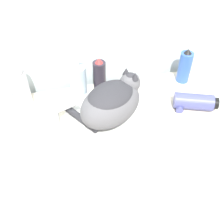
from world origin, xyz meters
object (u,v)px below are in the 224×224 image
cat (112,101)px  faucet (54,110)px  soap_pump_bottle (78,82)px  hairspray_can_black (99,78)px  hair_dryer (193,102)px  lotion_bottle_white (20,85)px  spray_bottle_trigger (185,67)px

cat → faucet: (-0.22, 0.06, -0.05)m
soap_pump_bottle → hairspray_can_black: bearing=0.0°
cat → hair_dryer: size_ratio=1.79×
hairspray_can_black → hair_dryer: 0.42m
cat → hairspray_can_black: bearing=60.4°
hairspray_can_black → soap_pump_bottle: size_ratio=0.96×
hairspray_can_black → hair_dryer: (0.37, -0.19, -0.05)m
cat → lotion_bottle_white: cat is taller
faucet → hairspray_can_black: 0.26m
faucet → spray_bottle_trigger: bearing=29.5°
cat → soap_pump_bottle: 0.23m
spray_bottle_trigger → soap_pump_bottle: soap_pump_bottle is taller
hair_dryer → faucet: bearing=-163.1°
faucet → hairspray_can_black: size_ratio=0.74×
hair_dryer → hairspray_can_black: bearing=173.5°
cat → lotion_bottle_white: size_ratio=1.60×
soap_pump_bottle → hair_dryer: 0.50m
soap_pump_bottle → lotion_bottle_white: bearing=180.0°
lotion_bottle_white → hair_dryer: lotion_bottle_white is taller
faucet → hair_dryer: size_ratio=0.72×
soap_pump_bottle → lotion_bottle_white: 0.24m
hairspray_can_black → hair_dryer: bearing=-27.0°
faucet → lotion_bottle_white: size_ratio=0.65×
cat → faucet: size_ratio=2.48×
spray_bottle_trigger → soap_pump_bottle: (-0.50, 0.00, 0.00)m
spray_bottle_trigger → lotion_bottle_white: 0.74m
cat → faucet: 0.23m
faucet → lotion_bottle_white: lotion_bottle_white is taller
lotion_bottle_white → cat: bearing=-31.3°
lotion_bottle_white → spray_bottle_trigger: bearing=0.0°
faucet → soap_pump_bottle: bearing=67.9°
hairspray_can_black → faucet: bearing=-143.8°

